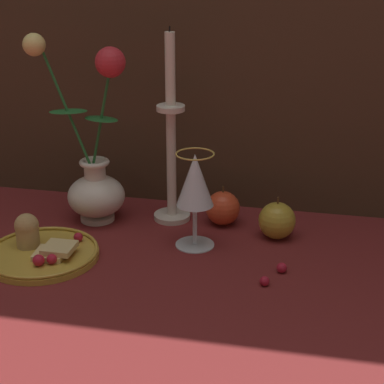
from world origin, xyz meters
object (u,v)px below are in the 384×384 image
at_px(vase, 95,171).
at_px(plate_with_pastries, 41,249).
at_px(wine_glass, 195,184).
at_px(apple_near_glass, 223,208).
at_px(apple_beside_vase, 277,221).
at_px(candlestick, 171,149).

height_order(vase, plate_with_pastries, vase).
relative_size(vase, plate_with_pastries, 1.84).
height_order(vase, wine_glass, vase).
bearing_deg(vase, apple_near_glass, 7.68).
bearing_deg(plate_with_pastries, apple_near_glass, 35.31).
bearing_deg(apple_beside_vase, vase, 179.07).
bearing_deg(plate_with_pastries, vase, 76.14).
relative_size(vase, apple_beside_vase, 4.49).
xyz_separation_m(wine_glass, candlestick, (-0.07, 0.10, 0.03)).
height_order(plate_with_pastries, candlestick, candlestick).
relative_size(plate_with_pastries, apple_near_glass, 2.50).
bearing_deg(apple_near_glass, plate_with_pastries, -144.69).
bearing_deg(candlestick, wine_glass, -57.16).
bearing_deg(plate_with_pastries, candlestick, 48.35).
relative_size(apple_beside_vase, apple_near_glass, 1.03).
relative_size(candlestick, apple_near_glass, 4.75).
height_order(candlestick, apple_near_glass, candlestick).
xyz_separation_m(plate_with_pastries, wine_glass, (0.25, 0.10, 0.10)).
height_order(plate_with_pastries, apple_beside_vase, apple_beside_vase).
height_order(wine_glass, candlestick, candlestick).
bearing_deg(vase, apple_beside_vase, -0.93).
distance_m(vase, plate_with_pastries, 0.19).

